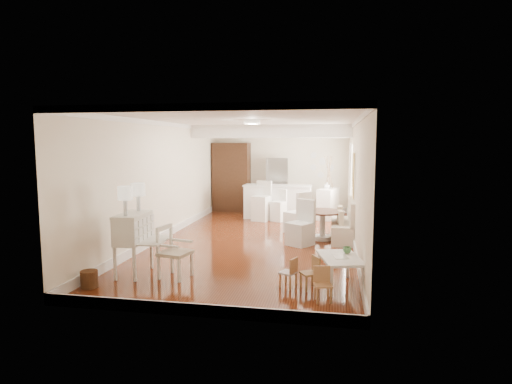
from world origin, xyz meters
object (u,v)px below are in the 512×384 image
(gustavian_armchair, at_px, (175,252))
(slip_chair_far, at_px, (297,212))
(breakfast_counter, at_px, (278,202))
(bar_stool_right, at_px, (278,205))
(secretary_bureau, at_px, (134,244))
(fridge, at_px, (288,186))
(sideboard, at_px, (328,204))
(kids_table, at_px, (340,272))
(kids_chair_c, at_px, (323,284))
(slip_chair_near, at_px, (300,223))
(bar_stool_left, at_px, (261,201))
(pantry_cabinet, at_px, (232,177))
(kids_chair_b, at_px, (288,272))
(dining_table, at_px, (322,225))
(kids_chair_a, at_px, (310,273))
(wicker_basket, at_px, (89,279))

(gustavian_armchair, xyz_separation_m, slip_chair_far, (1.74, 4.07, 0.09))
(slip_chair_far, relative_size, breakfast_counter, 0.52)
(breakfast_counter, xyz_separation_m, bar_stool_right, (0.08, -0.44, -0.05))
(secretary_bureau, relative_size, slip_chair_far, 1.02)
(breakfast_counter, height_order, fridge, fridge)
(breakfast_counter, xyz_separation_m, sideboard, (1.52, 0.25, -0.05))
(kids_table, relative_size, fridge, 0.55)
(kids_chair_c, height_order, breakfast_counter, breakfast_counter)
(kids_table, relative_size, slip_chair_near, 0.96)
(bar_stool_left, bearing_deg, kids_table, -52.43)
(bar_stool_right, bearing_deg, pantry_cabinet, 164.19)
(bar_stool_left, bearing_deg, breakfast_counter, 63.40)
(slip_chair_near, xyz_separation_m, bar_stool_left, (-1.37, 2.86, 0.07))
(kids_chair_b, relative_size, dining_table, 0.49)
(pantry_cabinet, relative_size, sideboard, 2.38)
(slip_chair_far, bearing_deg, bar_stool_left, -104.63)
(kids_table, bearing_deg, bar_stool_right, 107.11)
(kids_chair_b, xyz_separation_m, sideboard, (0.54, 6.45, 0.21))
(kids_table, distance_m, kids_chair_a, 0.52)
(wicker_basket, distance_m, kids_chair_a, 3.52)
(sideboard, bearing_deg, fridge, 165.22)
(slip_chair_far, bearing_deg, kids_chair_c, 46.46)
(fridge, bearing_deg, bar_stool_right, -94.53)
(kids_chair_a, height_order, bar_stool_right, bar_stool_right)
(dining_table, bearing_deg, kids_chair_b, -97.24)
(kids_table, distance_m, bar_stool_left, 6.00)
(kids_chair_a, bearing_deg, fridge, 159.69)
(kids_chair_c, relative_size, slip_chair_near, 0.50)
(kids_chair_a, bearing_deg, breakfast_counter, 162.92)
(kids_chair_a, xyz_separation_m, breakfast_counter, (-1.33, 6.23, 0.25))
(gustavian_armchair, xyz_separation_m, breakfast_counter, (0.97, 6.06, 0.07))
(gustavian_armchair, height_order, slip_chair_near, slip_chair_near)
(wicker_basket, relative_size, pantry_cabinet, 0.12)
(gustavian_armchair, xyz_separation_m, kids_chair_c, (2.52, -0.68, -0.19))
(wicker_basket, distance_m, breakfast_counter, 7.12)
(dining_table, distance_m, sideboard, 2.93)
(kids_table, height_order, fridge, fridge)
(bar_stool_right, bearing_deg, secretary_bureau, -83.58)
(slip_chair_far, xyz_separation_m, sideboard, (0.75, 2.23, -0.07))
(kids_chair_a, relative_size, dining_table, 0.52)
(sideboard, bearing_deg, dining_table, -75.47)
(dining_table, height_order, fridge, fridge)
(slip_chair_near, distance_m, fridge, 4.45)
(kids_chair_a, relative_size, slip_chair_near, 0.52)
(bar_stool_left, bearing_deg, kids_chair_b, -60.46)
(gustavian_armchair, xyz_separation_m, fridge, (1.17, 7.11, 0.45))
(breakfast_counter, distance_m, fridge, 1.14)
(kids_chair_c, xyz_separation_m, slip_chair_near, (-0.60, 3.41, 0.26))
(kids_table, relative_size, dining_table, 0.97)
(slip_chair_near, distance_m, sideboard, 3.62)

